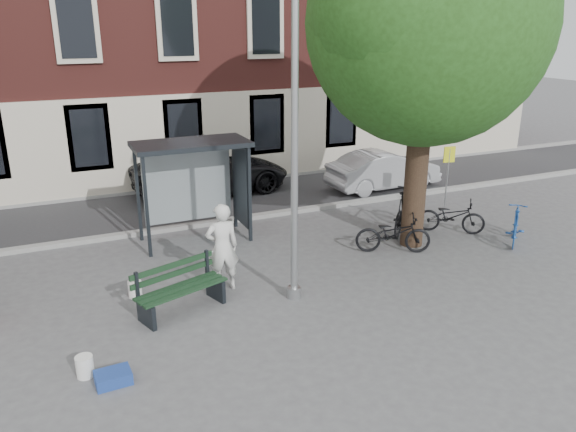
% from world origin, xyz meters
% --- Properties ---
extents(ground, '(90.00, 90.00, 0.00)m').
position_xyz_m(ground, '(0.00, 0.00, 0.00)').
color(ground, '#4C4C4F').
rests_on(ground, ground).
extents(road, '(40.00, 4.00, 0.01)m').
position_xyz_m(road, '(0.00, 7.00, 0.01)').
color(road, '#28282B').
rests_on(road, ground).
extents(curb_near, '(40.00, 0.25, 0.12)m').
position_xyz_m(curb_near, '(0.00, 5.00, 0.06)').
color(curb_near, gray).
rests_on(curb_near, ground).
extents(curb_far, '(40.00, 0.25, 0.12)m').
position_xyz_m(curb_far, '(0.00, 9.00, 0.06)').
color(curb_far, gray).
rests_on(curb_far, ground).
extents(lamppost, '(0.28, 0.35, 6.11)m').
position_xyz_m(lamppost, '(0.00, 0.00, 2.78)').
color(lamppost, '#9EA0A3').
rests_on(lamppost, ground).
extents(tree_right, '(5.76, 5.60, 8.20)m').
position_xyz_m(tree_right, '(4.01, 1.38, 5.62)').
color(tree_right, black).
rests_on(tree_right, ground).
extents(bus_shelter, '(2.85, 1.45, 2.62)m').
position_xyz_m(bus_shelter, '(-0.61, 4.11, 1.92)').
color(bus_shelter, '#1E2328').
rests_on(bus_shelter, ground).
extents(painter, '(0.73, 0.51, 1.91)m').
position_xyz_m(painter, '(-1.20, 1.00, 0.95)').
color(painter, silver).
rests_on(painter, ground).
extents(bench, '(1.94, 1.15, 0.95)m').
position_xyz_m(bench, '(-2.27, 0.41, 0.44)').
color(bench, '#1E2328').
rests_on(bench, ground).
extents(bike_a, '(1.94, 1.38, 0.97)m').
position_xyz_m(bike_a, '(3.25, 1.25, 0.48)').
color(bike_a, black).
rests_on(bike_a, ground).
extents(bike_b, '(1.50, 1.45, 0.98)m').
position_xyz_m(bike_b, '(6.50, 0.51, 0.49)').
color(bike_b, '#1A4794').
rests_on(bike_b, ground).
extents(bike_c, '(1.77, 1.57, 0.93)m').
position_xyz_m(bike_c, '(5.48, 1.79, 0.46)').
color(bike_c, black).
rests_on(bike_c, ground).
extents(bike_d, '(1.88, 1.81, 1.22)m').
position_xyz_m(bike_d, '(4.34, 2.37, 0.61)').
color(bike_d, black).
rests_on(bike_d, ground).
extents(car_dark, '(5.35, 2.76, 1.44)m').
position_xyz_m(car_dark, '(0.67, 8.14, 0.72)').
color(car_dark, black).
rests_on(car_dark, ground).
extents(car_silver, '(4.02, 1.55, 1.30)m').
position_xyz_m(car_silver, '(6.19, 6.18, 0.65)').
color(car_silver, '#A4A5AC').
rests_on(car_silver, ground).
extents(blue_crate, '(0.57, 0.43, 0.20)m').
position_xyz_m(blue_crate, '(-3.82, -1.50, 0.10)').
color(blue_crate, navy).
rests_on(blue_crate, ground).
extents(bucket_a, '(0.35, 0.35, 0.36)m').
position_xyz_m(bucket_a, '(-4.21, -1.13, 0.18)').
color(bucket_a, white).
rests_on(bucket_a, ground).
extents(bucket_c, '(0.36, 0.36, 0.36)m').
position_xyz_m(bucket_c, '(-3.00, 1.37, 0.18)').
color(bucket_c, white).
rests_on(bucket_c, ground).
extents(notice_sign, '(0.35, 0.09, 2.05)m').
position_xyz_m(notice_sign, '(6.32, 3.08, 1.51)').
color(notice_sign, '#9EA0A3').
rests_on(notice_sign, ground).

